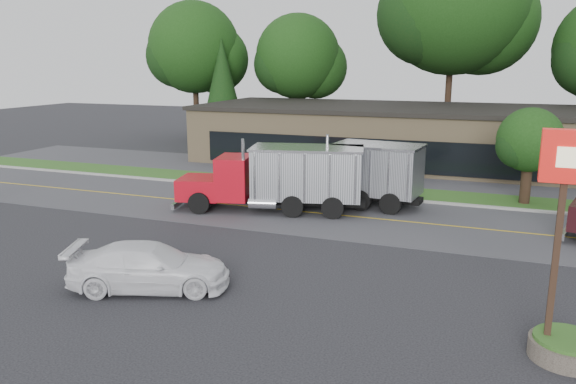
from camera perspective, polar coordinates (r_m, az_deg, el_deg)
name	(u,v)px	position (r m, az deg, el deg)	size (l,w,h in m)	color
ground	(241,273)	(20.78, -4.75, -8.25)	(140.00, 140.00, 0.00)	#38383E
road	(317,213)	(28.76, 2.93, -2.17)	(60.00, 8.00, 0.02)	#505055
center_line	(317,213)	(28.76, 2.93, -2.17)	(60.00, 0.12, 0.01)	gold
curb	(339,196)	(32.66, 5.18, -0.36)	(60.00, 0.30, 0.12)	#9E9E99
grass_verge	(347,189)	(34.36, 5.99, 0.29)	(60.00, 3.40, 0.03)	#396522
far_parking	(365,174)	(39.11, 7.86, 1.79)	(60.00, 7.00, 0.02)	#505055
strip_mall	(409,136)	(44.27, 12.23, 5.54)	(32.00, 12.00, 4.00)	tan
bilo_sign	(575,286)	(16.07, 27.10, -8.47)	(2.20, 1.90, 5.95)	#6B6054
tree_far_a	(196,52)	(57.07, -9.31, 13.86)	(9.39, 8.84, 13.40)	#382619
tree_far_b	(299,61)	(54.70, 1.16, 13.20)	(8.48, 7.98, 12.10)	#382619
tree_far_c	(456,8)	(51.99, 16.73, 17.49)	(13.25, 12.47, 18.90)	#382619
evergreen_left	(222,86)	(53.40, -6.68, 10.64)	(4.33, 4.33, 9.84)	#382619
tree_verge	(531,143)	(32.81, 23.44, 4.58)	(3.66, 3.45, 5.22)	#382619
dump_truck_red	(281,177)	(28.74, -0.67, 1.55)	(9.79, 4.51, 3.36)	black
dump_truck_blue	(358,172)	(30.28, 7.17, 2.02)	(7.85, 3.42, 3.36)	black
rally_car	(150,267)	(19.70, -13.89, -7.37)	(2.19, 5.38, 1.56)	white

